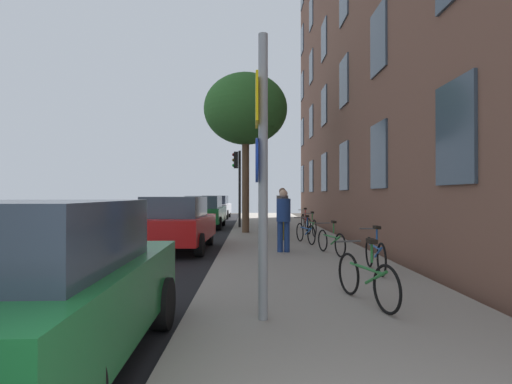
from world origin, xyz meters
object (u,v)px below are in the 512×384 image
Objects in this scene: pedestrian_2 at (285,208)px; car_0 at (37,287)px; bicycle_4 at (312,226)px; pedestrian_1 at (282,210)px; bicycle_1 at (375,254)px; bicycle_3 at (306,232)px; pedestrian_0 at (284,216)px; bicycle_0 at (366,278)px; tree_near at (246,110)px; car_2 at (205,211)px; traffic_light at (238,175)px; sign_post at (261,163)px; bicycle_5 at (305,221)px; bicycle_2 at (331,241)px; car_1 at (177,223)px; car_3 at (216,207)px.

car_0 is (-3.50, -14.66, -0.22)m from pedestrian_2.
pedestrian_1 is (-1.24, -1.56, 0.67)m from bicycle_4.
bicycle_1 is 4.86m from bicycle_3.
pedestrian_0 is at bearing -93.85° from pedestrian_1.
pedestrian_0 is at bearing 98.43° from bicycle_0.
car_2 is at bearing 120.17° from tree_near.
bicycle_3 is 0.99× the size of bicycle_4.
car_0 and car_2 have the same top height.
traffic_light is 2.21× the size of bicycle_1.
car_2 is (-0.40, 16.66, 0.00)m from car_0.
bicycle_1 is 0.42× the size of car_0.
sign_post reaches higher than bicycle_4.
bicycle_5 is at bearing 86.57° from bicycle_0.
bicycle_2 is 7.86m from pedestrian_2.
pedestrian_2 reaches higher than car_2.
pedestrian_1 reaches higher than pedestrian_0.
bicycle_3 is (2.42, -6.54, -2.19)m from traffic_light.
bicycle_1 reaches higher than bicycle_2.
bicycle_2 is 4.62m from car_1.
traffic_light is 2.35× the size of bicycle_3.
bicycle_1 is at bearing -74.27° from traffic_light.
pedestrian_2 is (-0.12, 12.62, 0.57)m from bicycle_0.
traffic_light is 2.64m from car_2.
bicycle_5 is at bearing 79.96° from sign_post.
car_1 reaches higher than bicycle_5.
car_0 is (-2.10, -1.34, -1.25)m from sign_post.
car_1 is (-1.58, -7.45, -1.82)m from traffic_light.
car_3 reaches higher than bicycle_4.
traffic_light is at bearing 85.28° from car_0.
bicycle_5 is (3.04, -1.74, -2.15)m from traffic_light.
sign_post is 8.85m from pedestrian_1.
traffic_light is at bearing -78.55° from car_3.
bicycle_1 is at bearing -76.17° from car_3.
bicycle_3 is 2.26m from pedestrian_0.
bicycle_1 is at bearing -75.53° from pedestrian_1.
bicycle_4 is at bearing 76.96° from bicycle_3.
pedestrian_2 is 7.37m from car_1.
car_2 reaches higher than bicycle_0.
car_3 is at bearing 105.23° from bicycle_3.
sign_post is at bearing -109.81° from bicycle_2.
car_0 is (-4.34, -14.05, 0.33)m from bicycle_5.
sign_post is at bearing -83.59° from car_3.
pedestrian_2 reaches higher than bicycle_4.
car_3 is at bearing 100.89° from pedestrian_0.
bicycle_2 is (1.98, 5.51, -1.62)m from sign_post.
traffic_light is 3.82m from tree_near.
pedestrian_0 is 7.44m from pedestrian_2.
sign_post is 6.07m from bicycle_2.
car_1 is (-4.35, 1.49, 0.37)m from bicycle_2.
car_0 reaches higher than bicycle_3.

